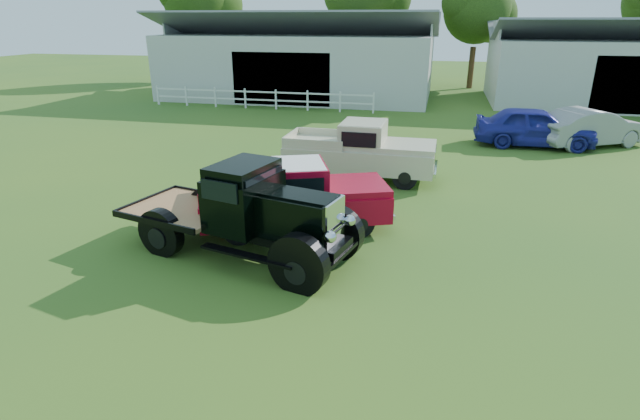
% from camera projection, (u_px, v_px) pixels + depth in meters
% --- Properties ---
extents(ground, '(120.00, 120.00, 0.00)m').
position_uv_depth(ground, '(299.00, 272.00, 11.08)').
color(ground, '#315A20').
extents(shed_left, '(18.80, 10.20, 5.60)m').
position_uv_depth(shed_left, '(301.00, 55.00, 35.17)').
color(shed_left, '#ABADA4').
rests_on(shed_left, ground).
extents(shed_right, '(16.80, 9.20, 5.20)m').
position_uv_depth(shed_right, '(624.00, 63.00, 31.66)').
color(shed_right, '#ABADA4').
rests_on(shed_right, ground).
extents(fence_rail, '(14.20, 0.16, 1.20)m').
position_uv_depth(fence_rail, '(260.00, 99.00, 30.73)').
color(fence_rail, white).
rests_on(fence_rail, ground).
extents(tree_a, '(6.30, 6.30, 10.50)m').
position_uv_depth(tree_a, '(199.00, 18.00, 42.99)').
color(tree_a, black).
rests_on(tree_a, ground).
extents(tree_b, '(6.90, 6.90, 11.50)m').
position_uv_depth(tree_b, '(362.00, 11.00, 40.72)').
color(tree_b, black).
rests_on(tree_b, ground).
extents(tree_c, '(5.40, 5.40, 9.00)m').
position_uv_depth(tree_c, '(475.00, 28.00, 38.34)').
color(tree_c, black).
rests_on(tree_c, ground).
extents(vintage_flatbed, '(6.06, 3.54, 2.25)m').
position_uv_depth(vintage_flatbed, '(241.00, 210.00, 11.56)').
color(vintage_flatbed, black).
rests_on(vintage_flatbed, ground).
extents(red_pickup, '(5.39, 3.65, 1.83)m').
position_uv_depth(red_pickup, '(295.00, 196.00, 13.06)').
color(red_pickup, '#B00722').
rests_on(red_pickup, ground).
extents(white_pickup, '(5.34, 2.15, 1.95)m').
position_uv_depth(white_pickup, '(360.00, 151.00, 17.25)').
color(white_pickup, beige).
rests_on(white_pickup, ground).
extents(misc_car_blue, '(5.02, 2.03, 1.71)m').
position_uv_depth(misc_car_blue, '(535.00, 127.00, 21.63)').
color(misc_car_blue, navy).
rests_on(misc_car_blue, ground).
extents(misc_car_grey, '(5.16, 3.93, 1.63)m').
position_uv_depth(misc_car_grey, '(591.00, 128.00, 21.67)').
color(misc_car_grey, gray).
rests_on(misc_car_grey, ground).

